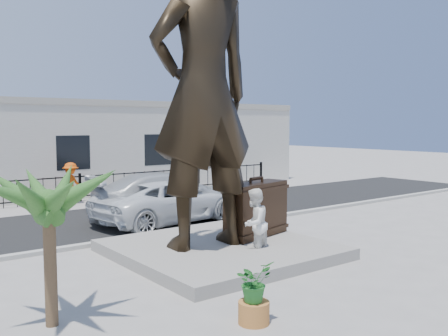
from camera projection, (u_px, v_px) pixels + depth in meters
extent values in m
plane|color=#9E9991|center=(272.00, 264.00, 12.61)|extent=(100.00, 100.00, 0.00)
cube|color=black|center=(128.00, 217.00, 18.94)|extent=(40.00, 7.00, 0.01)
cube|color=#A5A399|center=(177.00, 231.00, 16.16)|extent=(40.00, 0.25, 0.12)
cube|color=#9E9991|center=(87.00, 204.00, 22.10)|extent=(40.00, 2.50, 0.02)
cube|color=gray|center=(221.00, 249.00, 13.48)|extent=(5.20, 5.20, 0.30)
cube|color=black|center=(80.00, 188.00, 22.68)|extent=(22.00, 0.10, 1.20)
cube|color=silver|center=(49.00, 150.00, 25.87)|extent=(28.00, 7.00, 4.40)
imported|color=black|center=(203.00, 93.00, 12.89)|extent=(3.09, 2.18, 8.05)
cube|color=black|center=(256.00, 209.00, 14.37)|extent=(2.31, 1.20, 1.56)
imported|color=white|center=(254.00, 224.00, 13.09)|extent=(1.11, 1.00, 1.85)
imported|color=white|center=(168.00, 201.00, 17.82)|extent=(5.85, 3.36, 1.54)
imported|color=#B2B5B7|center=(172.00, 196.00, 18.39)|extent=(6.39, 3.71, 1.74)
imported|color=#D94D0B|center=(71.00, 183.00, 21.89)|extent=(1.36, 1.11, 1.83)
cylinder|color=#B76F30|center=(254.00, 312.00, 8.84)|extent=(0.56, 0.56, 0.40)
imported|color=#236C26|center=(254.00, 282.00, 8.79)|extent=(0.72, 0.64, 0.73)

